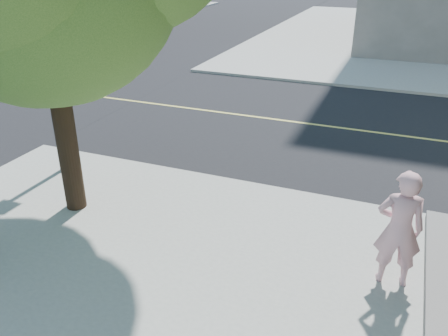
% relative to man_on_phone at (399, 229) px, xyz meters
% --- Properties ---
extents(ground, '(140.00, 140.00, 0.00)m').
position_rel_man_on_phone_xyz_m(ground, '(-7.90, 2.39, -1.07)').
color(ground, black).
rests_on(ground, ground).
extents(road_ew, '(140.00, 9.00, 0.01)m').
position_rel_man_on_phone_xyz_m(road_ew, '(-7.90, 6.89, -1.07)').
color(road_ew, black).
rests_on(road_ew, ground).
extents(sidewalk_nw, '(26.00, 25.00, 0.12)m').
position_rel_man_on_phone_xyz_m(sidewalk_nw, '(-30.90, 23.89, -1.01)').
color(sidewalk_nw, '#A2A299').
rests_on(sidewalk_nw, ground).
extents(man_on_phone, '(0.75, 0.55, 1.91)m').
position_rel_man_on_phone_xyz_m(man_on_phone, '(0.00, 0.00, 0.00)').
color(man_on_phone, '#D79DA8').
rests_on(man_on_phone, sidewalk_se).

